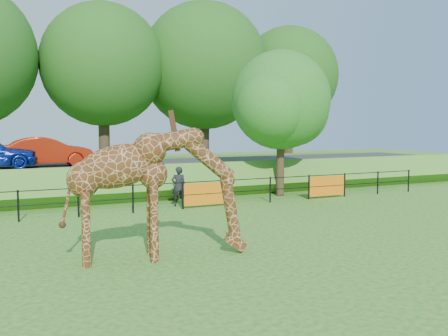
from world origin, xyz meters
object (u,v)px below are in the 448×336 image
at_px(tree_east, 282,104).
at_px(car_red, 47,152).
at_px(giraffe, 158,194).
at_px(visitor, 179,186).

bearing_deg(tree_east, car_red, 157.44).
bearing_deg(giraffe, car_red, 105.27).
relative_size(car_red, tree_east, 0.60).
height_order(giraffe, car_red, giraffe).
bearing_deg(tree_east, giraffe, -136.77).
xyz_separation_m(giraffe, car_red, (-1.23, 12.41, 0.47)).
bearing_deg(visitor, tree_east, -156.54).
xyz_separation_m(giraffe, visitor, (3.30, 7.40, -0.81)).
xyz_separation_m(car_red, tree_east, (10.00, -4.16, 2.19)).
xyz_separation_m(visitor, tree_east, (5.48, 0.85, 3.47)).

